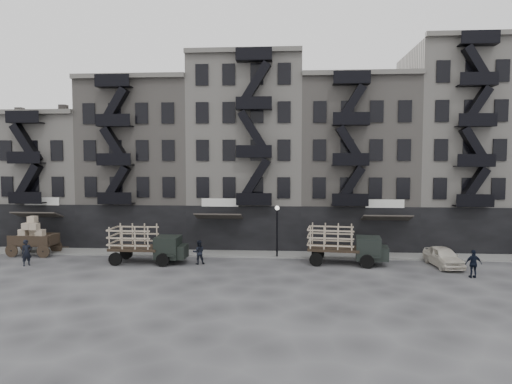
# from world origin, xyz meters

# --- Properties ---
(ground) EXTENTS (140.00, 140.00, 0.00)m
(ground) POSITION_xyz_m (0.00, 0.00, 0.00)
(ground) COLOR #38383A
(ground) RESTS_ON ground
(sidewalk) EXTENTS (55.00, 2.50, 0.15)m
(sidewalk) POSITION_xyz_m (0.00, 3.75, 0.07)
(sidewalk) COLOR slate
(sidewalk) RESTS_ON ground
(building_west) EXTENTS (10.00, 11.35, 13.20)m
(building_west) POSITION_xyz_m (-20.00, 9.83, 6.00)
(building_west) COLOR #ADA89F
(building_west) RESTS_ON ground
(building_midwest) EXTENTS (10.00, 11.35, 16.20)m
(building_midwest) POSITION_xyz_m (-10.00, 9.83, 7.50)
(building_midwest) COLOR slate
(building_midwest) RESTS_ON ground
(building_center) EXTENTS (10.00, 11.35, 18.20)m
(building_center) POSITION_xyz_m (-0.00, 9.82, 8.50)
(building_center) COLOR #ADA89F
(building_center) RESTS_ON ground
(building_mideast) EXTENTS (10.00, 11.35, 16.20)m
(building_mideast) POSITION_xyz_m (10.00, 9.83, 7.50)
(building_mideast) COLOR slate
(building_mideast) RESTS_ON ground
(building_east) EXTENTS (10.00, 11.35, 19.20)m
(building_east) POSITION_xyz_m (20.00, 9.82, 9.00)
(building_east) COLOR #ADA89F
(building_east) RESTS_ON ground
(lamp_post) EXTENTS (0.36, 0.36, 4.28)m
(lamp_post) POSITION_xyz_m (3.00, 2.60, 2.78)
(lamp_post) COLOR black
(lamp_post) RESTS_ON ground
(wagon) EXTENTS (3.90, 2.19, 3.24)m
(wagon) POSITION_xyz_m (-17.45, 2.33, 1.85)
(wagon) COLOR black
(wagon) RESTS_ON ground
(stake_truck_west) EXTENTS (5.88, 2.52, 2.93)m
(stake_truck_west) POSITION_xyz_m (-7.04, 0.15, 1.67)
(stake_truck_west) COLOR black
(stake_truck_west) RESTS_ON ground
(stake_truck_east) EXTENTS (6.17, 3.04, 2.99)m
(stake_truck_east) POSITION_xyz_m (8.21, 0.87, 1.71)
(stake_truck_east) COLOR black
(stake_truck_east) RESTS_ON ground
(car_east) EXTENTS (2.21, 4.52, 1.48)m
(car_east) POSITION_xyz_m (15.50, 0.63, 0.74)
(car_east) COLOR beige
(car_east) RESTS_ON ground
(pedestrian_west) EXTENTS (0.83, 0.86, 1.98)m
(pedestrian_west) POSITION_xyz_m (-15.75, -1.43, 0.99)
(pedestrian_west) COLOR black
(pedestrian_west) RESTS_ON ground
(pedestrian_mid) EXTENTS (1.04, 0.90, 1.84)m
(pedestrian_mid) POSITION_xyz_m (-2.92, 0.06, 0.92)
(pedestrian_mid) COLOR black
(pedestrian_mid) RESTS_ON ground
(policeman) EXTENTS (1.15, 0.54, 1.91)m
(policeman) POSITION_xyz_m (16.42, -2.61, 0.95)
(policeman) COLOR black
(policeman) RESTS_ON ground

